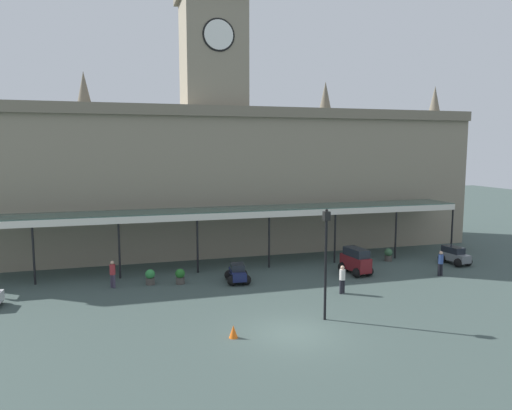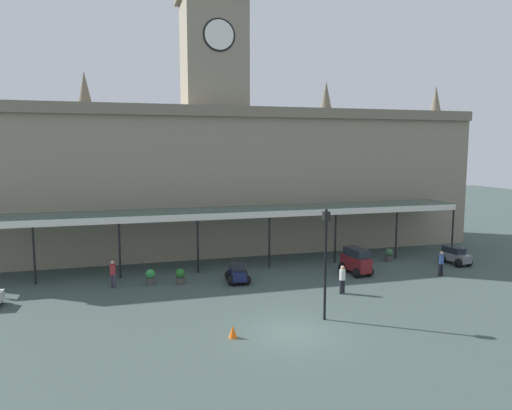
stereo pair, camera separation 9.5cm
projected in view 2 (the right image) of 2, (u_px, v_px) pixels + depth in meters
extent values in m
plane|color=#3D4D48|center=(293.00, 333.00, 21.57)|extent=(140.00, 140.00, 0.00)
cube|color=gray|center=(215.00, 180.00, 38.87)|extent=(43.94, 6.90, 11.62)
cube|color=#756C5B|center=(223.00, 111.00, 34.78)|extent=(43.94, 0.30, 0.80)
cube|color=gray|center=(213.00, 55.00, 37.66)|extent=(4.80, 4.80, 8.56)
cylinder|color=white|center=(219.00, 35.00, 35.18)|extent=(2.20, 0.12, 2.20)
cylinder|color=black|center=(219.00, 35.00, 35.22)|extent=(2.46, 0.06, 2.46)
cone|color=#675F50|center=(84.00, 89.00, 35.35)|extent=(1.10, 1.10, 2.60)
cone|color=#675F50|center=(326.00, 97.00, 40.68)|extent=(1.10, 1.10, 2.60)
cone|color=#675F50|center=(436.00, 100.00, 43.67)|extent=(1.10, 1.10, 2.60)
cube|color=#38564C|center=(230.00, 210.00, 33.69)|extent=(35.75, 3.20, 0.16)
cube|color=silver|center=(235.00, 216.00, 32.18)|extent=(35.75, 0.12, 0.44)
cylinder|color=black|center=(34.00, 253.00, 29.11)|extent=(0.14, 0.14, 3.97)
cylinder|color=black|center=(120.00, 248.00, 30.49)|extent=(0.14, 0.14, 3.97)
cylinder|color=black|center=(198.00, 244.00, 31.86)|extent=(0.14, 0.14, 3.97)
cylinder|color=black|center=(269.00, 240.00, 33.24)|extent=(0.14, 0.14, 3.97)
cylinder|color=black|center=(335.00, 236.00, 34.62)|extent=(0.14, 0.14, 3.97)
cylinder|color=black|center=(396.00, 233.00, 35.99)|extent=(0.14, 0.14, 3.97)
cylinder|color=black|center=(453.00, 230.00, 37.37)|extent=(0.14, 0.14, 3.97)
cube|color=maroon|center=(356.00, 263.00, 31.71)|extent=(1.26, 2.50, 0.95)
cube|color=#1E232B|center=(357.00, 252.00, 31.57)|extent=(1.14, 2.00, 0.55)
sphere|color=black|center=(343.00, 267.00, 32.35)|extent=(0.64, 0.64, 0.64)
sphere|color=black|center=(354.00, 266.00, 32.72)|extent=(0.64, 0.64, 0.64)
sphere|color=black|center=(357.00, 273.00, 30.80)|extent=(0.64, 0.64, 0.64)
sphere|color=black|center=(369.00, 271.00, 31.17)|extent=(0.64, 0.64, 0.64)
cube|color=#19214C|center=(238.00, 274.00, 29.72)|extent=(1.06, 2.12, 0.50)
cube|color=#1E232B|center=(237.00, 267.00, 29.72)|extent=(0.90, 1.17, 0.42)
sphere|color=black|center=(246.00, 280.00, 29.17)|extent=(0.64, 0.64, 0.64)
sphere|color=black|center=(232.00, 281.00, 29.01)|extent=(0.64, 0.64, 0.64)
sphere|color=black|center=(243.00, 274.00, 30.49)|extent=(0.64, 0.64, 0.64)
sphere|color=black|center=(229.00, 275.00, 30.33)|extent=(0.64, 0.64, 0.64)
cube|color=slate|center=(455.00, 257.00, 34.33)|extent=(1.16, 2.34, 0.55)
cube|color=#1E232B|center=(454.00, 250.00, 34.45)|extent=(1.01, 1.64, 0.45)
sphere|color=black|center=(468.00, 262.00, 33.81)|extent=(0.64, 0.64, 0.64)
sphere|color=black|center=(459.00, 263.00, 33.47)|extent=(0.64, 0.64, 0.64)
sphere|color=black|center=(452.00, 257.00, 35.23)|extent=(0.64, 0.64, 0.64)
sphere|color=black|center=(443.00, 258.00, 34.89)|extent=(0.64, 0.64, 0.64)
cylinder|color=black|center=(343.00, 286.00, 27.50)|extent=(0.17, 0.17, 0.82)
cylinder|color=black|center=(341.00, 287.00, 27.36)|extent=(0.17, 0.17, 0.82)
cylinder|color=silver|center=(342.00, 275.00, 27.34)|extent=(0.34, 0.34, 0.62)
sphere|color=tan|center=(343.00, 268.00, 27.29)|extent=(0.23, 0.23, 0.23)
cylinder|color=black|center=(442.00, 270.00, 31.26)|extent=(0.17, 0.17, 0.82)
cylinder|color=black|center=(439.00, 270.00, 31.17)|extent=(0.17, 0.17, 0.82)
cylinder|color=#334C8C|center=(441.00, 259.00, 31.13)|extent=(0.34, 0.34, 0.62)
sphere|color=tan|center=(441.00, 253.00, 31.08)|extent=(0.23, 0.23, 0.23)
cylinder|color=#3F384C|center=(112.00, 281.00, 28.68)|extent=(0.17, 0.17, 0.82)
cylinder|color=#3F384C|center=(114.00, 281.00, 28.55)|extent=(0.17, 0.17, 0.82)
cylinder|color=#A52D33|center=(113.00, 269.00, 28.53)|extent=(0.34, 0.34, 0.62)
sphere|color=tan|center=(112.00, 263.00, 28.48)|extent=(0.23, 0.23, 0.23)
cylinder|color=black|center=(325.00, 271.00, 22.99)|extent=(0.13, 0.13, 4.98)
cube|color=black|center=(326.00, 216.00, 22.66)|extent=(0.30, 0.30, 0.44)
sphere|color=black|center=(326.00, 210.00, 22.63)|extent=(0.14, 0.14, 0.14)
cone|color=orange|center=(233.00, 331.00, 21.03)|extent=(0.40, 0.40, 0.58)
cylinder|color=#47423D|center=(389.00, 258.00, 35.35)|extent=(0.56, 0.56, 0.42)
sphere|color=#365F3D|center=(389.00, 252.00, 35.30)|extent=(0.60, 0.60, 0.60)
cylinder|color=#47423D|center=(180.00, 280.00, 29.44)|extent=(0.56, 0.56, 0.42)
sphere|color=#236625|center=(180.00, 273.00, 29.39)|extent=(0.60, 0.60, 0.60)
cylinder|color=#47423D|center=(150.00, 281.00, 29.31)|extent=(0.56, 0.56, 0.42)
sphere|color=#2D7F3D|center=(150.00, 274.00, 29.26)|extent=(0.60, 0.60, 0.60)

